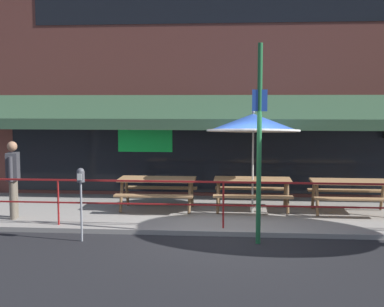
% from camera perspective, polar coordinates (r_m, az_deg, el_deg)
% --- Properties ---
extents(ground_plane, '(120.00, 120.00, 0.00)m').
position_cam_1_polar(ground_plane, '(10.77, 3.29, -8.84)').
color(ground_plane, black).
extents(patio_deck, '(15.00, 4.00, 0.10)m').
position_cam_1_polar(patio_deck, '(12.70, 3.57, -6.37)').
color(patio_deck, gray).
rests_on(patio_deck, ground).
extents(restaurant_building, '(15.00, 1.60, 7.76)m').
position_cam_1_polar(restaurant_building, '(14.70, 3.89, 10.15)').
color(restaurant_building, brown).
rests_on(restaurant_building, ground).
extents(patio_railing, '(13.84, 0.04, 0.97)m').
position_cam_1_polar(patio_railing, '(10.89, 3.37, -4.37)').
color(patio_railing, maroon).
rests_on(patio_railing, patio_deck).
extents(picnic_table_left, '(1.80, 1.42, 0.76)m').
position_cam_1_polar(picnic_table_left, '(12.73, -3.73, -3.35)').
color(picnic_table_left, '#997047').
rests_on(picnic_table_left, patio_deck).
extents(picnic_table_centre, '(1.80, 1.42, 0.76)m').
position_cam_1_polar(picnic_table_centre, '(12.70, 6.45, -3.39)').
color(picnic_table_centre, '#997047').
rests_on(picnic_table_centre, patio_deck).
extents(picnic_table_right, '(1.80, 1.42, 0.76)m').
position_cam_1_polar(picnic_table_right, '(12.85, 16.57, -3.49)').
color(picnic_table_right, '#997047').
rests_on(picnic_table_right, patio_deck).
extents(patio_umbrella_centre, '(2.14, 2.14, 2.38)m').
position_cam_1_polar(patio_umbrella_centre, '(12.34, 6.55, 3.23)').
color(patio_umbrella_centre, '#B7B2A8').
rests_on(patio_umbrella_centre, patio_deck).
extents(pedestrian_walking, '(0.32, 0.61, 1.71)m').
position_cam_1_polar(pedestrian_walking, '(12.39, -18.55, -2.24)').
color(pedestrian_walking, '#665B4C').
rests_on(pedestrian_walking, patio_deck).
extents(parking_meter_near, '(0.15, 0.16, 1.42)m').
position_cam_1_polar(parking_meter_near, '(10.40, -11.78, -3.01)').
color(parking_meter_near, gray).
rests_on(parking_meter_near, ground).
extents(street_sign_pole, '(0.28, 0.09, 3.75)m').
position_cam_1_polar(street_sign_pole, '(10.01, 7.18, 1.24)').
color(street_sign_pole, '#1E6033').
rests_on(street_sign_pole, ground).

